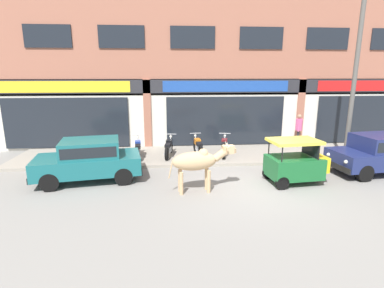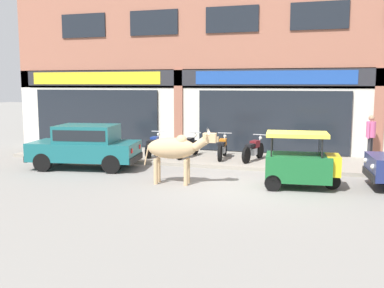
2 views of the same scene
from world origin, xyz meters
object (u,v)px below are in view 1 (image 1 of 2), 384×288
Objects in this scene: motorcycle_2 at (198,146)px; motorcycle_3 at (224,147)px; cow at (197,161)px; pedestrian at (299,127)px; car_1 at (89,158)px; motorcycle_0 at (138,148)px; utility_pole at (354,81)px; car_0 at (380,152)px; motorcycle_1 at (169,147)px; auto_rickshaw at (296,164)px.

motorcycle_3 is at bearing -6.58° from motorcycle_2.
pedestrian is (5.49, 5.11, 0.10)m from cow.
motorcycle_3 is (1.15, -0.13, 0.00)m from motorcycle_2.
motorcycle_2 is 1.16m from motorcycle_3.
car_1 reaches higher than motorcycle_0.
car_1 is 9.89m from pedestrian.
pedestrian is 3.39m from utility_pole.
cow is 7.54m from utility_pole.
car_0 and car_1 have the same top height.
motorcycle_3 is 0.28× the size of utility_pole.
motorcycle_2 is at bearing 3.94° from motorcycle_0.
motorcycle_1 is at bearing 3.42° from motorcycle_0.
pedestrian is 0.25× the size of utility_pole.
motorcycle_1 is at bearing 162.02° from car_0.
motorcycle_2 is at bearing 131.45° from auto_rickshaw.
car_0 is 9.51m from motorcycle_0.
car_0 is at bearing 12.01° from auto_rickshaw.
motorcycle_0 is at bearing -170.13° from pedestrian.
auto_rickshaw is at bearing -29.81° from motorcycle_0.
motorcycle_2 is at bearing 4.47° from motorcycle_1.
car_0 is 2.07× the size of motorcycle_0.
auto_rickshaw is at bearing -6.18° from car_1.
car_1 is 2.86m from motorcycle_0.
motorcycle_2 is at bearing 33.15° from car_1.
cow is 3.98m from motorcycle_1.
cow is 1.34× the size of pedestrian.
motorcycle_0 is 9.30m from utility_pole.
utility_pole is at bearing -10.40° from motorcycle_2.
auto_rickshaw is 6.49m from motorcycle_0.
auto_rickshaw reaches higher than motorcycle_0.
motorcycle_1 is at bearing -175.53° from motorcycle_2.
car_1 reaches higher than motorcycle_2.
auto_rickshaw is 1.13× the size of motorcycle_2.
pedestrian is (5.08, 1.16, 0.60)m from motorcycle_2.
motorcycle_3 is (3.77, 0.05, 0.00)m from motorcycle_0.
motorcycle_2 is at bearing 158.00° from car_0.
motorcycle_3 is at bearing 67.69° from cow.
pedestrian is at bearing 22.61° from car_1.
pedestrian reaches higher than motorcycle_3.
car_1 is 2.09× the size of motorcycle_1.
motorcycle_1 is at bearing 42.73° from car_1.
auto_rickshaw reaches higher than motorcycle_3.
utility_pole is at bearing -6.18° from motorcycle_0.
cow is 0.57× the size of car_1.
cow is at bearing -77.09° from motorcycle_1.
car_1 is at bearing -154.24° from motorcycle_3.
car_0 is at bearing -15.06° from motorcycle_0.
auto_rickshaw is at bearing -114.43° from pedestrian.
motorcycle_0 is at bearing 164.94° from car_0.
motorcycle_3 is 4.18m from pedestrian.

